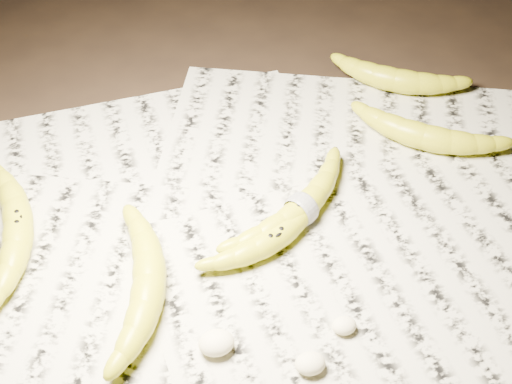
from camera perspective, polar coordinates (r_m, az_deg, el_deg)
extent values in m
plane|color=black|center=(0.93, 0.30, -2.30)|extent=(3.00, 3.00, 0.00)
cube|color=beige|center=(0.91, 0.38, -3.58)|extent=(0.90, 0.70, 0.01)
torus|color=white|center=(0.91, 3.65, -1.23)|extent=(0.03, 0.04, 0.04)
ellipsoid|color=#F1E5BB|center=(0.80, -3.20, -11.80)|extent=(0.04, 0.03, 0.02)
ellipsoid|color=#F1E5BB|center=(0.79, 4.38, -13.37)|extent=(0.03, 0.03, 0.02)
ellipsoid|color=#F1E5BB|center=(0.82, 7.09, -10.40)|extent=(0.03, 0.02, 0.02)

